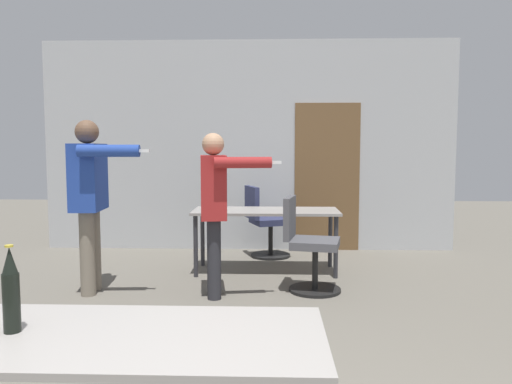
{
  "coord_description": "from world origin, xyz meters",
  "views": [
    {
      "loc": [
        0.35,
        -1.5,
        1.44
      ],
      "look_at": [
        0.22,
        2.28,
        1.1
      ],
      "focal_mm": 35.0,
      "sensor_mm": 36.0,
      "label": 1
    }
  ],
  "objects_px": {
    "person_far_watching": "(215,199)",
    "beer_bottle": "(11,291)",
    "office_chair_far_right": "(308,247)",
    "office_chair_near_pushed": "(265,224)",
    "person_right_polo": "(90,190)"
  },
  "relations": [
    {
      "from": "office_chair_far_right",
      "to": "person_far_watching",
      "type": "bearing_deg",
      "value": -65.34
    },
    {
      "from": "person_right_polo",
      "to": "office_chair_far_right",
      "type": "relative_size",
      "value": 1.8
    },
    {
      "from": "person_far_watching",
      "to": "person_right_polo",
      "type": "bearing_deg",
      "value": -102.28
    },
    {
      "from": "office_chair_near_pushed",
      "to": "office_chair_far_right",
      "type": "bearing_deg",
      "value": -4.41
    },
    {
      "from": "person_right_polo",
      "to": "person_far_watching",
      "type": "relative_size",
      "value": 1.08
    },
    {
      "from": "office_chair_near_pushed",
      "to": "beer_bottle",
      "type": "height_order",
      "value": "beer_bottle"
    },
    {
      "from": "person_right_polo",
      "to": "office_chair_far_right",
      "type": "xyz_separation_m",
      "value": [
        2.14,
        0.13,
        -0.57
      ]
    },
    {
      "from": "office_chair_far_right",
      "to": "office_chair_near_pushed",
      "type": "bearing_deg",
      "value": -152.64
    },
    {
      "from": "person_far_watching",
      "to": "beer_bottle",
      "type": "xyz_separation_m",
      "value": [
        -0.46,
        -2.86,
        -0.06
      ]
    },
    {
      "from": "person_far_watching",
      "to": "beer_bottle",
      "type": "height_order",
      "value": "person_far_watching"
    },
    {
      "from": "person_far_watching",
      "to": "beer_bottle",
      "type": "bearing_deg",
      "value": -17.38
    },
    {
      "from": "person_right_polo",
      "to": "person_far_watching",
      "type": "bearing_deg",
      "value": 82.37
    },
    {
      "from": "office_chair_near_pushed",
      "to": "beer_bottle",
      "type": "relative_size",
      "value": 2.72
    },
    {
      "from": "office_chair_far_right",
      "to": "office_chair_near_pushed",
      "type": "xyz_separation_m",
      "value": [
        -0.45,
        1.54,
        -0.01
      ]
    },
    {
      "from": "person_right_polo",
      "to": "beer_bottle",
      "type": "xyz_separation_m",
      "value": [
        0.78,
        -2.94,
        -0.14
      ]
    }
  ]
}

